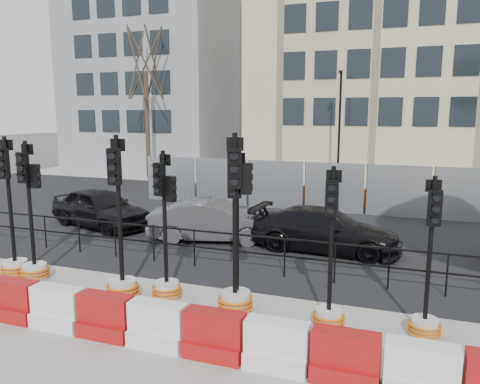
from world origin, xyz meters
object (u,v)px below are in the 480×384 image
at_px(traffic_signal_h, 426,306).
at_px(car_a, 100,208).
at_px(traffic_signal_a, 13,249).
at_px(car_c, 325,230).
at_px(traffic_signal_d, 166,265).

height_order(traffic_signal_h, car_a, traffic_signal_h).
xyz_separation_m(traffic_signal_a, car_c, (6.74, 4.73, -0.09)).
relative_size(traffic_signal_h, car_c, 0.67).
bearing_deg(car_c, traffic_signal_d, 154.29).
distance_m(traffic_signal_a, traffic_signal_h, 9.31).
height_order(traffic_signal_d, car_a, traffic_signal_d).
distance_m(traffic_signal_h, car_a, 11.47).
xyz_separation_m(car_a, car_c, (7.82, -0.18, -0.07)).
distance_m(traffic_signal_a, car_a, 5.03).
relative_size(traffic_signal_a, traffic_signal_d, 1.07).
xyz_separation_m(traffic_signal_d, traffic_signal_h, (5.17, 0.03, -0.16)).
bearing_deg(traffic_signal_d, traffic_signal_a, -164.16).
relative_size(traffic_signal_d, car_c, 0.73).
relative_size(traffic_signal_a, car_c, 0.78).
relative_size(traffic_signal_a, car_a, 0.79).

